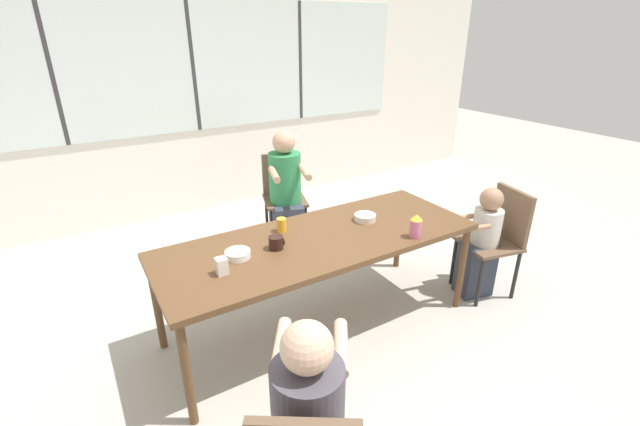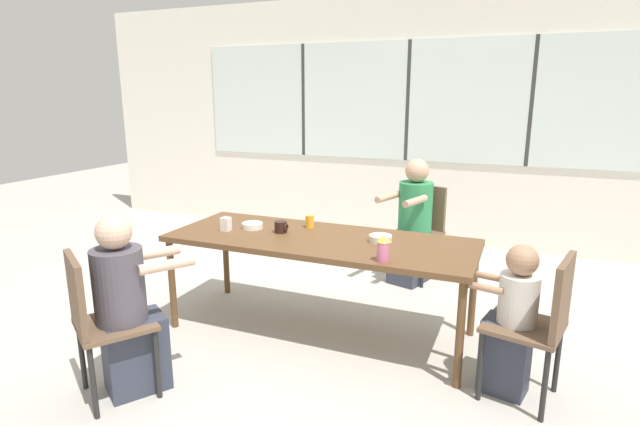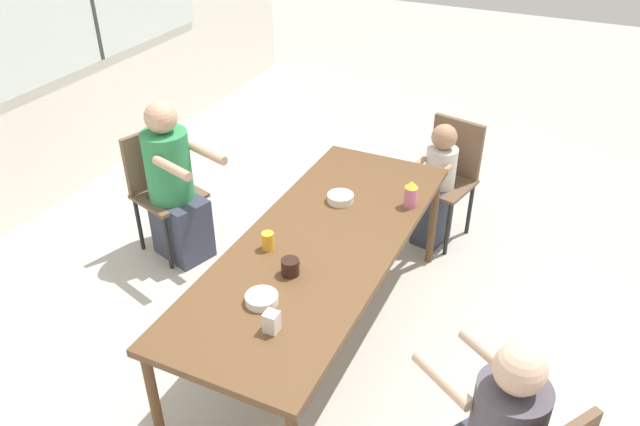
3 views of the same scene
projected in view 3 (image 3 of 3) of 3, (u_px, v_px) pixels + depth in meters
name	position (u px, v px, depth m)	size (l,w,h in m)	color
ground_plane	(320.00, 339.00, 3.73)	(16.00, 16.00, 0.00)	#B2ADA3
dining_table	(320.00, 249.00, 3.37)	(2.17, 0.82, 0.72)	brown
chair_for_man_blue_shirt	(160.00, 181.00, 4.30)	(0.50, 0.50, 0.87)	brown
chair_for_toddler	(449.00, 169.00, 4.45)	(0.48, 0.48, 0.87)	brown
person_man_blue_shirt	(174.00, 189.00, 4.21)	(0.45, 0.62, 1.14)	#333847
person_toddler	(437.00, 189.00, 4.40)	(0.43, 0.30, 0.91)	#333847
coffee_mug	(290.00, 267.00, 3.09)	(0.10, 0.09, 0.08)	black
sippy_cup	(411.00, 193.00, 3.61)	(0.08, 0.08, 0.17)	#CC668C
juice_glass	(268.00, 241.00, 3.27)	(0.07, 0.07, 0.10)	gold
milk_carton_small	(272.00, 322.00, 2.74)	(0.06, 0.06, 0.10)	silver
bowl_white_shallow	(262.00, 299.00, 2.91)	(0.16, 0.16, 0.04)	white
bowl_cereal	(340.00, 198.00, 3.68)	(0.16, 0.16, 0.05)	silver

